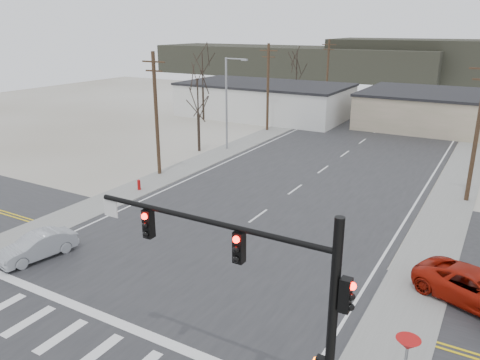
% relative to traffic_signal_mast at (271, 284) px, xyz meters
% --- Properties ---
extents(ground, '(140.00, 140.00, 0.00)m').
position_rel_traffic_signal_mast_xyz_m(ground, '(-7.89, 6.20, -4.67)').
color(ground, silver).
rests_on(ground, ground).
extents(main_road, '(18.00, 110.00, 0.05)m').
position_rel_traffic_signal_mast_xyz_m(main_road, '(-7.89, 21.20, -4.65)').
color(main_road, '#262628').
rests_on(main_road, ground).
extents(cross_road, '(90.00, 10.00, 0.04)m').
position_rel_traffic_signal_mast_xyz_m(cross_road, '(-7.89, 6.20, -4.65)').
color(cross_road, '#262628').
rests_on(cross_road, ground).
extents(sidewalk_left, '(3.00, 90.00, 0.06)m').
position_rel_traffic_signal_mast_xyz_m(sidewalk_left, '(-18.49, 26.20, -4.64)').
color(sidewalk_left, gray).
rests_on(sidewalk_left, ground).
extents(sidewalk_right, '(3.00, 90.00, 0.06)m').
position_rel_traffic_signal_mast_xyz_m(sidewalk_right, '(2.71, 26.20, -4.64)').
color(sidewalk_right, gray).
rests_on(sidewalk_right, ground).
extents(traffic_signal_mast, '(8.95, 0.43, 7.20)m').
position_rel_traffic_signal_mast_xyz_m(traffic_signal_mast, '(0.00, 0.00, 0.00)').
color(traffic_signal_mast, black).
rests_on(traffic_signal_mast, ground).
extents(fire_hydrant, '(0.24, 0.24, 0.87)m').
position_rel_traffic_signal_mast_xyz_m(fire_hydrant, '(-18.09, 14.20, -4.22)').
color(fire_hydrant, '#A50C0C').
rests_on(fire_hydrant, ground).
extents(yield_sign, '(0.80, 0.80, 2.35)m').
position_rel_traffic_signal_mast_xyz_m(yield_sign, '(3.61, 2.70, -2.61)').
color(yield_sign, gray).
rests_on(yield_sign, ground).
extents(building_left_far, '(22.30, 12.30, 4.50)m').
position_rel_traffic_signal_mast_xyz_m(building_left_far, '(-23.89, 46.20, -2.42)').
color(building_left_far, silver).
rests_on(building_left_far, ground).
extents(building_right_far, '(26.30, 14.30, 4.30)m').
position_rel_traffic_signal_mast_xyz_m(building_right_far, '(2.11, 50.20, -2.52)').
color(building_right_far, '#C3AB95').
rests_on(building_right_far, ground).
extents(upole_left_b, '(2.20, 0.30, 10.00)m').
position_rel_traffic_signal_mast_xyz_m(upole_left_b, '(-19.39, 18.20, 0.55)').
color(upole_left_b, '#463120').
rests_on(upole_left_b, ground).
extents(upole_left_c, '(2.20, 0.30, 10.00)m').
position_rel_traffic_signal_mast_xyz_m(upole_left_c, '(-19.39, 38.20, 0.55)').
color(upole_left_c, '#463120').
rests_on(upole_left_c, ground).
extents(upole_left_d, '(2.20, 0.30, 10.00)m').
position_rel_traffic_signal_mast_xyz_m(upole_left_d, '(-19.39, 58.20, 0.55)').
color(upole_left_d, '#463120').
rests_on(upole_left_d, ground).
extents(upole_right_a, '(2.20, 0.30, 10.00)m').
position_rel_traffic_signal_mast_xyz_m(upole_right_a, '(3.61, 24.20, 0.55)').
color(upole_right_a, '#463120').
rests_on(upole_right_a, ground).
extents(streetlight_main, '(2.40, 0.25, 9.00)m').
position_rel_traffic_signal_mast_xyz_m(streetlight_main, '(-18.69, 28.20, 0.41)').
color(streetlight_main, gray).
rests_on(streetlight_main, ground).
extents(tree_left_near, '(3.30, 3.30, 7.35)m').
position_rel_traffic_signal_mast_xyz_m(tree_left_near, '(-20.89, 26.20, 0.55)').
color(tree_left_near, '#31271E').
rests_on(tree_left_near, ground).
extents(tree_left_far, '(3.96, 3.96, 8.82)m').
position_rel_traffic_signal_mast_xyz_m(tree_left_far, '(-21.89, 52.20, 1.61)').
color(tree_left_far, '#31271E').
rests_on(tree_left_far, ground).
extents(tree_left_mid, '(3.96, 3.96, 8.82)m').
position_rel_traffic_signal_mast_xyz_m(tree_left_mid, '(-29.89, 40.20, 1.61)').
color(tree_left_mid, '#31271E').
rests_on(tree_left_mid, ground).
extents(hill_left, '(70.00, 18.00, 7.00)m').
position_rel_traffic_signal_mast_xyz_m(hill_left, '(-42.89, 98.20, -1.17)').
color(hill_left, '#333026').
rests_on(hill_left, ground).
extents(sedan_crossing, '(2.19, 4.28, 1.35)m').
position_rel_traffic_signal_mast_xyz_m(sedan_crossing, '(-15.39, 3.20, -3.96)').
color(sedan_crossing, '#9DA1A7').
rests_on(sedan_crossing, main_road).
extents(car_far_a, '(3.47, 5.32, 1.43)m').
position_rel_traffic_signal_mast_xyz_m(car_far_a, '(-4.00, 49.78, -3.91)').
color(car_far_a, black).
rests_on(car_far_a, main_road).
extents(car_far_b, '(1.54, 3.69, 1.25)m').
position_rel_traffic_signal_mast_xyz_m(car_far_b, '(-10.29, 63.90, -4.00)').
color(car_far_b, black).
rests_on(car_far_b, main_road).
extents(car_parked_red, '(6.00, 4.32, 1.52)m').
position_rel_traffic_signal_mast_xyz_m(car_parked_red, '(5.29, 10.08, -3.88)').
color(car_parked_red, '#9B1608').
rests_on(car_parked_red, parking_lot).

